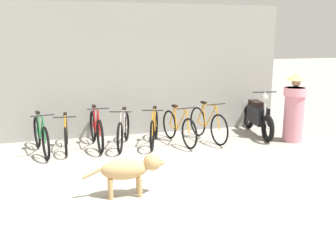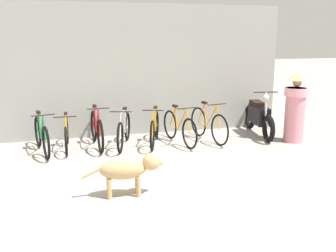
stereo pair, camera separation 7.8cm
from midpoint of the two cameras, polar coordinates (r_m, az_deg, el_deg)
The scene contains 12 objects.
ground_plane at distance 6.64m, azimuth -2.53°, elevation -8.25°, with size 60.00×60.00×0.00m, color #9E998E.
shop_wall_back at distance 9.59m, azimuth -7.64°, elevation 7.93°, with size 8.35×0.20×3.14m.
bicycle_0 at distance 8.57m, azimuth -18.19°, elevation -1.45°, with size 0.48×1.68×0.88m.
bicycle_1 at distance 8.69m, azimuth -14.83°, elevation -1.23°, with size 0.46×1.58×0.80m.
bicycle_2 at distance 8.74m, azimuth -10.61°, elevation -0.61°, with size 0.46×1.74×0.93m.
bicycle_3 at distance 8.71m, azimuth -6.73°, elevation -0.69°, with size 0.63×1.64×0.86m.
bicycle_4 at distance 8.82m, azimuth -2.28°, elevation -0.44°, with size 0.64×1.61×0.86m.
bicycle_5 at distance 8.89m, azimuth 1.34°, elevation -0.25°, with size 0.46×1.65×0.88m.
bicycle_6 at distance 9.18m, azimuth 5.58°, elevation 0.23°, with size 0.46×1.65×0.92m.
motorcycle at distance 9.89m, azimuth 12.69°, elevation 1.32°, with size 0.58×1.98×1.13m.
stray_dog at distance 6.03m, azimuth -5.86°, elevation -6.18°, with size 1.26×0.38×0.65m.
person_in_robes at distance 9.44m, azimuth 17.64°, elevation 2.67°, with size 0.74×0.74×1.58m.
Camera 1 is at (-1.51, -5.99, 2.41)m, focal length 42.00 mm.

